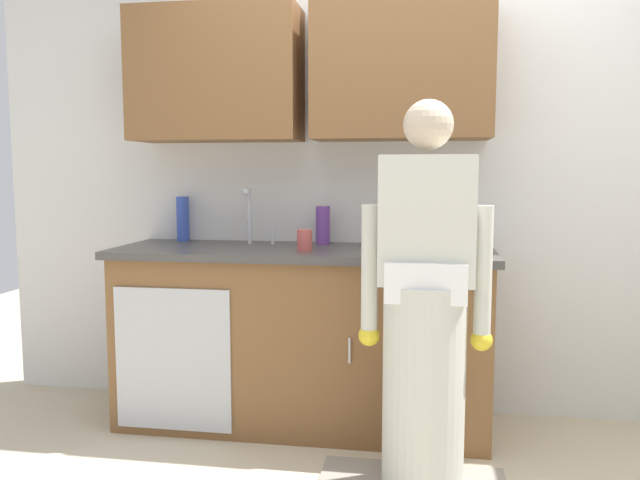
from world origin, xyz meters
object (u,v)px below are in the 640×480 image
at_px(sink, 250,250).
at_px(cup_by_sink, 305,240).
at_px(person_at_sink, 425,329).
at_px(bottle_soap, 410,225).
at_px(sponge, 379,252).
at_px(bottle_water_short, 477,231).
at_px(knife_on_counter, 456,252).
at_px(bottle_dish_liquid, 323,225).
at_px(bottle_water_tall, 183,219).
at_px(bottle_cleaner_spray, 431,227).

xyz_separation_m(sink, cup_by_sink, (0.32, -0.14, 0.07)).
relative_size(person_at_sink, bottle_soap, 7.17).
height_order(sink, person_at_sink, person_at_sink).
distance_m(bottle_soap, sponge, 0.45).
bearing_deg(bottle_water_short, sink, -173.03).
distance_m(bottle_water_short, knife_on_counter, 0.26).
relative_size(bottle_dish_liquid, bottle_water_tall, 0.82).
bearing_deg(cup_by_sink, sponge, -12.62).
xyz_separation_m(person_at_sink, knife_on_counter, (0.15, 0.57, 0.25)).
distance_m(cup_by_sink, knife_on_counter, 0.75).
distance_m(sink, cup_by_sink, 0.36).
bearing_deg(bottle_water_tall, person_at_sink, -31.94).
bearing_deg(bottle_dish_liquid, sponge, -50.60).
relative_size(bottle_dish_liquid, sponge, 1.89).
height_order(bottle_water_tall, bottle_cleaner_spray, bottle_water_tall).
bearing_deg(bottle_soap, cup_by_sink, -146.55).
xyz_separation_m(person_at_sink, bottle_soap, (-0.08, 0.83, 0.36)).
relative_size(sink, bottle_soap, 2.21).
distance_m(bottle_dish_liquid, bottle_water_short, 0.82).
height_order(person_at_sink, bottle_water_short, person_at_sink).
relative_size(cup_by_sink, knife_on_counter, 0.46).
height_order(sink, bottle_water_tall, sink).
bearing_deg(sponge, bottle_water_tall, 158.75).
distance_m(person_at_sink, bottle_cleaner_spray, 0.86).
xyz_separation_m(bottle_dish_liquid, sponge, (0.34, -0.41, -0.09)).
xyz_separation_m(bottle_water_tall, knife_on_counter, (1.52, -0.29, -0.12)).
xyz_separation_m(sink, bottle_water_tall, (-0.46, 0.22, 0.14)).
height_order(person_at_sink, bottle_soap, person_at_sink).
bearing_deg(person_at_sink, sink, 145.44).
height_order(sink, bottle_water_short, sink).
bearing_deg(bottle_dish_liquid, bottle_cleaner_spray, -2.61).
distance_m(bottle_dish_liquid, knife_on_counter, 0.75).
bearing_deg(knife_on_counter, cup_by_sink, -72.42).
xyz_separation_m(person_at_sink, cup_by_sink, (-0.59, 0.49, 0.30)).
xyz_separation_m(bottle_cleaner_spray, cup_by_sink, (-0.62, -0.30, -0.05)).
height_order(sink, bottle_soap, sink).
distance_m(sink, bottle_water_tall, 0.53).
bearing_deg(bottle_soap, sink, -166.75).
xyz_separation_m(bottle_dish_liquid, cup_by_sink, (-0.04, -0.32, -0.05)).
distance_m(bottle_cleaner_spray, sponge, 0.46).
bearing_deg(knife_on_counter, bottle_cleaner_spray, -139.76).
bearing_deg(bottle_cleaner_spray, sponge, -123.01).
relative_size(bottle_soap, bottle_water_short, 1.26).
height_order(bottle_dish_liquid, bottle_soap, bottle_soap).
bearing_deg(person_at_sink, bottle_soap, 95.79).
bearing_deg(bottle_cleaner_spray, person_at_sink, -92.13).
xyz_separation_m(person_at_sink, bottle_dish_liquid, (-0.55, 0.81, 0.35)).
bearing_deg(person_at_sink, cup_by_sink, 140.42).
xyz_separation_m(bottle_cleaner_spray, bottle_water_short, (0.24, -0.01, -0.01)).
xyz_separation_m(person_at_sink, sponge, (-0.22, 0.41, 0.26)).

